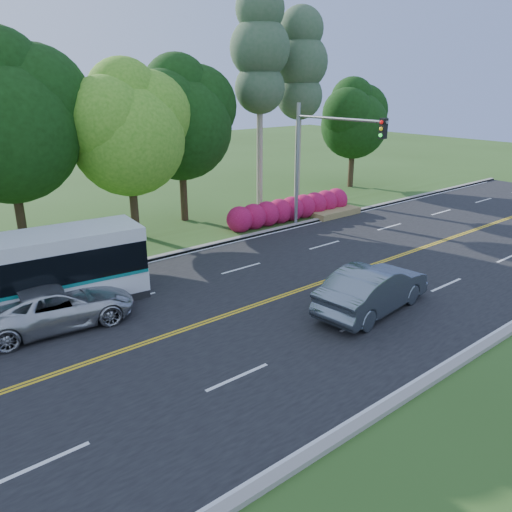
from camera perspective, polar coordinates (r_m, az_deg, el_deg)
ground at (r=20.67m, az=5.33°, el=-3.82°), size 120.00×120.00×0.00m
road at (r=20.67m, az=5.34°, el=-3.79°), size 60.00×14.00×0.02m
curb_north at (r=25.89m, az=-5.74°, el=1.16°), size 60.00×0.30×0.15m
curb_south at (r=16.86m, az=22.82°, el=-10.72°), size 60.00×0.30×0.15m
grass_verge at (r=27.39m, az=-7.89°, el=2.04°), size 60.00×4.00×0.10m
lane_markings at (r=20.60m, az=5.15°, el=-3.83°), size 57.60×13.82×0.00m
tree_row at (r=26.95m, az=-21.96°, el=15.07°), size 44.70×9.10×13.84m
bougainvillea_hedge at (r=30.77m, az=4.41°, el=5.37°), size 9.50×2.25×1.50m
traffic_signal at (r=27.66m, az=7.54°, el=12.04°), size 0.42×6.10×7.00m
sedan at (r=18.89m, az=13.22°, el=-3.66°), size 5.41×2.43×1.72m
suv at (r=18.65m, az=-21.70°, el=-5.36°), size 5.39×2.93×1.43m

